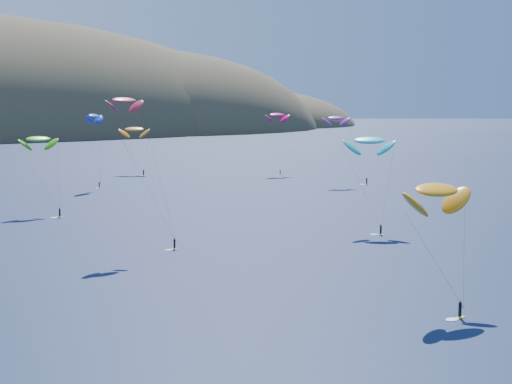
% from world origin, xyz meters
% --- Properties ---
extents(kitesurfer_2, '(10.68, 8.89, 17.76)m').
position_xyz_m(kitesurfer_2, '(-0.55, 31.84, 14.78)').
color(kitesurfer_2, yellow).
rests_on(kitesurfer_2, ground).
extents(kitesurfer_3, '(8.66, 13.25, 19.45)m').
position_xyz_m(kitesurfer_3, '(-22.78, 135.55, 16.99)').
color(kitesurfer_3, yellow).
rests_on(kitesurfer_3, ground).
extents(kitesurfer_4, '(8.69, 8.37, 23.66)m').
position_xyz_m(kitesurfer_4, '(4.09, 174.42, 21.30)').
color(kitesurfer_4, yellow).
rests_on(kitesurfer_4, ground).
extents(kitesurfer_5, '(10.59, 12.06, 20.73)m').
position_xyz_m(kitesurfer_5, '(27.74, 77.76, 17.96)').
color(kitesurfer_5, yellow).
rests_on(kitesurfer_5, ground).
extents(kitesurfer_6, '(12.19, 10.84, 22.77)m').
position_xyz_m(kitesurfer_6, '(70.70, 143.41, 20.41)').
color(kitesurfer_6, yellow).
rests_on(kitesurfer_6, ground).
extents(kitesurfer_8, '(9.48, 8.38, 23.34)m').
position_xyz_m(kitesurfer_8, '(72.90, 179.81, 20.76)').
color(kitesurfer_8, yellow).
rests_on(kitesurfer_8, ground).
extents(kitesurfer_9, '(10.55, 9.72, 28.01)m').
position_xyz_m(kitesurfer_9, '(-20.33, 87.05, 25.89)').
color(kitesurfer_9, yellow).
rests_on(kitesurfer_9, ground).
extents(kitesurfer_11, '(11.37, 15.89, 18.60)m').
position_xyz_m(kitesurfer_11, '(29.87, 206.96, 15.69)').
color(kitesurfer_11, yellow).
rests_on(kitesurfer_11, ground).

